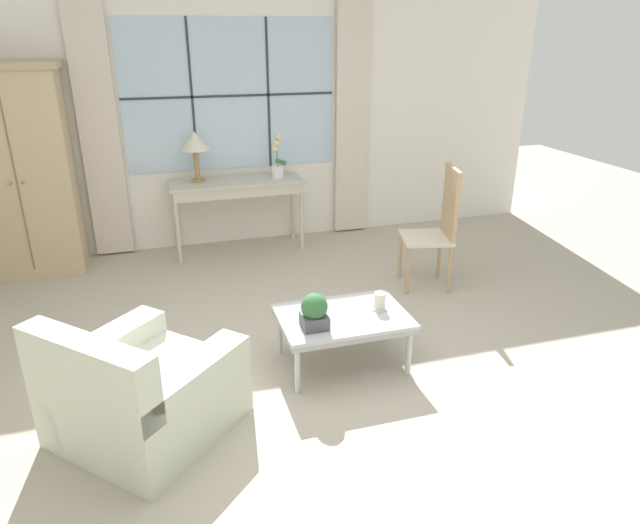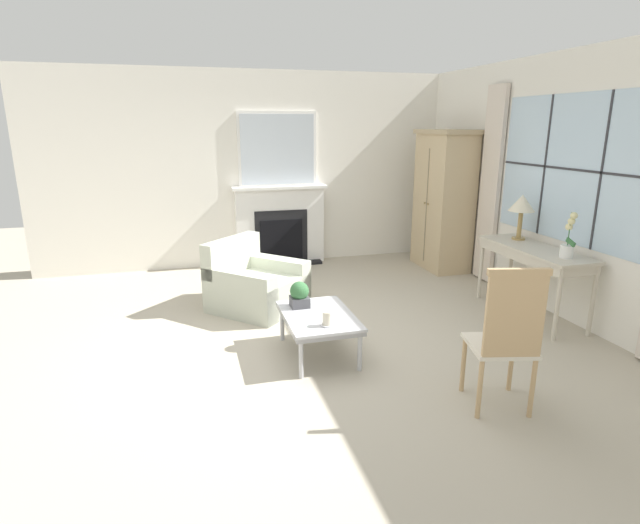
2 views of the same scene
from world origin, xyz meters
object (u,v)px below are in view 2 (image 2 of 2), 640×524
side_chair_wooden (507,333)px  potted_plant_small (300,294)px  table_lamp (522,205)px  coffee_table (318,319)px  potted_orchid (568,241)px  console_table (535,255)px  pillar_candle (327,319)px  armoire (443,200)px  armchair_upholstered (256,286)px  fireplace (280,216)px

side_chair_wooden → potted_plant_small: 1.91m
table_lamp → potted_plant_small: size_ratio=2.12×
table_lamp → coffee_table: size_ratio=0.58×
potted_orchid → side_chair_wooden: 1.90m
table_lamp → potted_plant_small: (0.48, -2.70, -0.66)m
potted_orchid → side_chair_wooden: size_ratio=0.41×
side_chair_wooden → console_table: bearing=137.4°
side_chair_wooden → pillar_candle: side_chair_wooden is taller
armoire → table_lamp: bearing=2.6°
side_chair_wooden → coffee_table: side_chair_wooden is taller
pillar_candle → armchair_upholstered: bearing=-167.1°
table_lamp → coffee_table: table_lamp is taller
console_table → table_lamp: 0.62m
fireplace → console_table: size_ratio=1.62×
console_table → side_chair_wooden: 2.17m
console_table → armoire: bearing=-179.9°
side_chair_wooden → coffee_table: (-1.27, -1.04, -0.27)m
potted_plant_small → side_chair_wooden: bearing=37.5°
potted_orchid → pillar_candle: potted_orchid is taller
armoire → console_table: bearing=0.1°
fireplace → coffee_table: fireplace is taller
side_chair_wooden → armoire: bearing=157.9°
fireplace → side_chair_wooden: bearing=9.7°
console_table → armchair_upholstered: armchair_upholstered is taller
side_chair_wooden → potted_orchid: bearing=128.0°
coffee_table → fireplace: bearing=175.0°
pillar_candle → coffee_table: bearing=-179.7°
console_table → side_chair_wooden: (1.60, -1.47, -0.06)m
armoire → side_chair_wooden: size_ratio=1.76×
armoire → armchair_upholstered: size_ratio=1.58×
armoire → coffee_table: (2.34, -2.51, -0.65)m
armchair_upholstered → console_table: bearing=70.2°
table_lamp → side_chair_wooden: table_lamp is taller
fireplace → potted_orchid: bearing=34.0°
armoire → pillar_candle: bearing=-43.7°
armchair_upholstered → side_chair_wooden: 3.01m
console_table → potted_orchid: 0.51m
potted_orchid → table_lamp: bearing=175.5°
armoire → console_table: armoire is taller
table_lamp → side_chair_wooden: 2.57m
armchair_upholstered → coffee_table: bearing=15.4°
armchair_upholstered → pillar_candle: 1.70m
fireplace → pillar_candle: (3.48, -0.28, -0.27)m
potted_orchid → pillar_candle: bearing=-86.4°
potted_orchid → potted_plant_small: (-0.36, -2.63, -0.43)m
console_table → potted_plant_small: console_table is taller
armoire → console_table: size_ratio=1.43×
fireplace → table_lamp: 3.42m
side_chair_wooden → table_lamp: bearing=142.2°
pillar_candle → potted_orchid: bearing=93.6°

